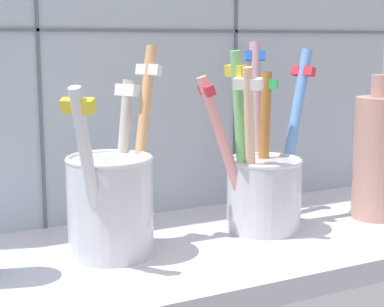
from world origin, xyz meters
TOP-DOWN VIEW (x-y plane):
  - counter_slab at (0.00, 0.00)cm, footprint 64.00×22.00cm
  - tile_wall_back at (0.00, 12.00)cm, footprint 64.00×2.20cm
  - toothbrush_cup_left at (-7.65, 0.78)cm, footprint 10.83×9.31cm
  - toothbrush_cup_right at (7.72, 1.02)cm, footprint 14.23×10.52cm
  - ceramic_vase at (20.39, -1.08)cm, footprint 5.12×5.12cm

SIDE VIEW (x-z plane):
  - counter_slab at x=0.00cm, z-range 0.00..2.00cm
  - toothbrush_cup_left at x=-7.65cm, z-range -1.99..15.56cm
  - toothbrush_cup_right at x=7.72cm, z-range -2.08..15.75cm
  - ceramic_vase at x=20.39cm, z-range 1.13..15.71cm
  - tile_wall_back at x=0.00cm, z-range 0.00..45.00cm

